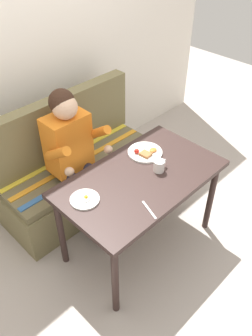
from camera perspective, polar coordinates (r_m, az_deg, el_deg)
name	(u,v)px	position (r m, az deg, el deg)	size (l,w,h in m)	color
ground_plane	(139,242)	(2.98, 2.09, -12.08)	(8.00, 8.00, 0.00)	#AFA49A
back_wall	(27,50)	(3.04, -15.92, 18.21)	(4.40, 0.10, 2.60)	silver
table	(141,185)	(2.51, 2.43, -2.82)	(1.20, 0.70, 0.73)	#30211E
couch	(78,171)	(3.15, -7.94, -0.47)	(1.44, 0.56, 1.00)	brown
person	(74,148)	(2.72, -8.62, 3.20)	(0.45, 0.61, 1.21)	orange
plate_breakfast	(145,152)	(2.65, 3.15, 2.59)	(0.27, 0.27, 0.05)	white
plate_eggs	(85,199)	(2.28, -6.80, -5.13)	(0.19, 0.19, 0.04)	white
coffee_mug	(159,165)	(2.48, 5.49, 0.42)	(0.12, 0.08, 0.09)	white
fork	(149,210)	(2.21, 3.83, -6.88)	(0.01, 0.17, 0.01)	silver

